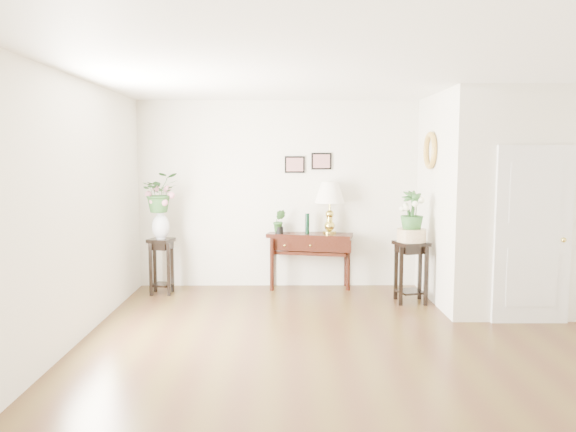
{
  "coord_description": "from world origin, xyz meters",
  "views": [
    {
      "loc": [
        -0.82,
        -5.7,
        1.96
      ],
      "look_at": [
        -0.76,
        1.3,
        1.22
      ],
      "focal_mm": 35.0,
      "sensor_mm": 36.0,
      "label": 1
    }
  ],
  "objects_px": {
    "table_lamp": "(330,210)",
    "plant_stand_a": "(162,266)",
    "plant_stand_b": "(411,272)",
    "console_table": "(310,261)"
  },
  "relations": [
    {
      "from": "console_table",
      "to": "plant_stand_b",
      "type": "bearing_deg",
      "value": -19.23
    },
    {
      "from": "plant_stand_a",
      "to": "plant_stand_b",
      "type": "distance_m",
      "value": 3.51
    },
    {
      "from": "table_lamp",
      "to": "plant_stand_a",
      "type": "relative_size",
      "value": 0.97
    },
    {
      "from": "table_lamp",
      "to": "plant_stand_a",
      "type": "xyz_separation_m",
      "value": [
        -2.44,
        -0.33,
        -0.78
      ]
    },
    {
      "from": "plant_stand_a",
      "to": "plant_stand_b",
      "type": "xyz_separation_m",
      "value": [
        3.47,
        -0.5,
        0.01
      ]
    },
    {
      "from": "console_table",
      "to": "plant_stand_a",
      "type": "height_order",
      "value": "console_table"
    },
    {
      "from": "table_lamp",
      "to": "plant_stand_b",
      "type": "height_order",
      "value": "table_lamp"
    },
    {
      "from": "console_table",
      "to": "table_lamp",
      "type": "relative_size",
      "value": 1.6
    },
    {
      "from": "table_lamp",
      "to": "plant_stand_a",
      "type": "height_order",
      "value": "table_lamp"
    },
    {
      "from": "plant_stand_b",
      "to": "plant_stand_a",
      "type": "bearing_deg",
      "value": 171.74
    }
  ]
}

